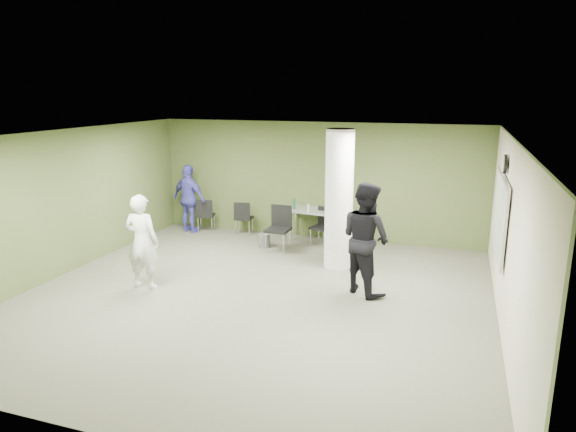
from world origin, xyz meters
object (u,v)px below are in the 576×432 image
(chair_back_left, at_px, (205,213))
(woman_white, at_px, (142,242))
(man_blue, at_px, (189,199))
(folding_table, at_px, (318,212))
(man_black, at_px, (365,238))

(chair_back_left, xyz_separation_m, woman_white, (0.70, -3.77, 0.38))
(chair_back_left, xyz_separation_m, man_blue, (-0.37, -0.11, 0.37))
(folding_table, height_order, man_blue, man_blue)
(folding_table, bearing_deg, woman_white, -113.60)
(folding_table, height_order, woman_white, woman_white)
(folding_table, distance_m, man_black, 3.18)
(chair_back_left, bearing_deg, woman_white, 83.86)
(folding_table, distance_m, chair_back_left, 2.97)
(chair_back_left, bearing_deg, man_blue, 0.14)
(chair_back_left, distance_m, man_black, 5.32)
(folding_table, distance_m, woman_white, 4.42)
(folding_table, xyz_separation_m, woman_white, (-2.25, -3.80, 0.14))
(woman_white, xyz_separation_m, man_blue, (-1.08, 3.66, -0.01))
(folding_table, bearing_deg, man_black, -52.71)
(folding_table, height_order, man_black, man_black)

